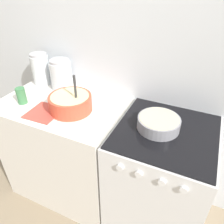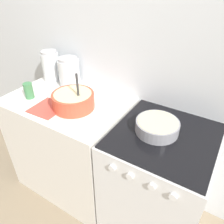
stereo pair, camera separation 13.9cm
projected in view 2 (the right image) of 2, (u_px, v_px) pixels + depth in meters
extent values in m
cube|color=silver|center=(144.00, 57.00, 1.49)|extent=(4.79, 0.05, 2.40)
cube|color=silver|center=(72.00, 145.00, 1.86)|extent=(0.90, 0.62, 0.89)
cube|color=silver|center=(156.00, 185.00, 1.53)|extent=(0.61, 0.62, 0.88)
cube|color=black|center=(165.00, 135.00, 1.28)|extent=(0.59, 0.60, 0.01)
cylinder|color=white|center=(112.00, 168.00, 1.17)|extent=(0.04, 0.02, 0.04)
cylinder|color=white|center=(130.00, 176.00, 1.13)|extent=(0.04, 0.02, 0.04)
cylinder|color=white|center=(152.00, 187.00, 1.07)|extent=(0.04, 0.02, 0.04)
cylinder|color=white|center=(173.00, 197.00, 1.02)|extent=(0.04, 0.02, 0.04)
cylinder|color=#D84C33|center=(73.00, 101.00, 1.50)|extent=(0.29, 0.29, 0.11)
cylinder|color=beige|center=(73.00, 97.00, 1.49)|extent=(0.25, 0.25, 0.06)
cylinder|color=#333333|center=(78.00, 91.00, 1.43)|extent=(0.02, 0.02, 0.25)
cylinder|color=gray|center=(157.00, 127.00, 1.28)|extent=(0.26, 0.26, 0.07)
cylinder|color=beige|center=(157.00, 126.00, 1.28)|extent=(0.24, 0.24, 0.06)
cylinder|color=silver|center=(51.00, 67.00, 1.85)|extent=(0.14, 0.14, 0.23)
cylinder|color=red|center=(52.00, 72.00, 1.87)|extent=(0.13, 0.13, 0.14)
cylinder|color=#B2B2B7|center=(49.00, 52.00, 1.78)|extent=(0.13, 0.13, 0.02)
cylinder|color=silver|center=(69.00, 73.00, 1.76)|extent=(0.17, 0.17, 0.21)
cylinder|color=white|center=(70.00, 78.00, 1.79)|extent=(0.15, 0.15, 0.13)
cylinder|color=#B2B2B7|center=(68.00, 59.00, 1.70)|extent=(0.15, 0.15, 0.02)
cylinder|color=#3F7F4C|center=(29.00, 91.00, 1.61)|extent=(0.06, 0.06, 0.12)
cube|color=#CC4C3F|center=(48.00, 108.00, 1.52)|extent=(0.22, 0.23, 0.01)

